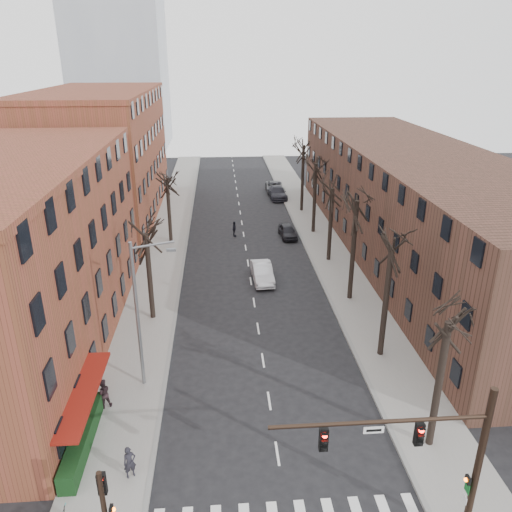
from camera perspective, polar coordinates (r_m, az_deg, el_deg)
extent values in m
cube|color=gray|center=(53.25, -10.01, 1.96)|extent=(4.00, 90.00, 0.15)
cube|color=gray|center=(53.98, 7.14, 2.41)|extent=(4.00, 90.00, 0.15)
cube|color=brown|center=(34.90, -26.80, -0.69)|extent=(12.00, 26.00, 12.00)
cube|color=brown|center=(61.35, -17.27, 10.69)|extent=(12.00, 28.00, 14.00)
cube|color=#4B2D23|center=(50.19, 17.56, 5.92)|extent=(12.00, 50.00, 10.00)
cube|color=maroon|center=(28.43, -18.37, -18.82)|extent=(1.20, 7.00, 0.15)
cube|color=#123516|center=(27.32, -19.24, -19.12)|extent=(0.80, 6.00, 1.00)
cylinder|color=black|center=(22.14, 24.00, -21.19)|extent=(0.28, 0.28, 7.20)
cylinder|color=black|center=(19.15, 14.00, -17.92)|extent=(8.00, 0.16, 0.16)
cube|color=black|center=(20.03, 18.14, -18.78)|extent=(0.32, 0.22, 0.95)
cube|color=black|center=(19.10, 7.73, -20.05)|extent=(0.32, 0.22, 0.95)
cube|color=silver|center=(19.31, 13.31, -18.79)|extent=(0.75, 0.04, 0.28)
cube|color=black|center=(22.42, 23.07, -22.46)|extent=(0.12, 0.30, 0.30)
cube|color=black|center=(20.58, -17.20, -23.59)|extent=(0.32, 0.22, 0.95)
cube|color=black|center=(21.19, -16.21, -26.07)|extent=(0.12, 0.30, 0.30)
cylinder|color=slate|center=(28.68, -13.37, -6.89)|extent=(0.20, 0.20, 9.00)
cylinder|color=slate|center=(26.73, -11.85, 1.23)|extent=(2.39, 0.12, 0.46)
cube|color=slate|center=(26.72, -9.68, 0.70)|extent=(0.50, 0.22, 0.14)
imported|color=silver|center=(42.64, 0.74, -1.91)|extent=(1.81, 4.66, 1.51)
imported|color=black|center=(52.99, 3.63, 2.85)|extent=(1.87, 4.06, 1.35)
imported|color=#22222A|center=(67.73, 2.45, 7.26)|extent=(2.39, 5.47, 1.56)
imported|color=#54575B|center=(70.87, 2.15, 7.88)|extent=(2.42, 5.16, 1.43)
imported|color=black|center=(25.09, -14.24, -21.89)|extent=(0.70, 0.61, 1.60)
imported|color=black|center=(29.25, -17.08, -14.80)|extent=(1.03, 0.94, 1.73)
imported|color=black|center=(53.12, -2.50, 3.10)|extent=(0.48, 1.01, 1.67)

